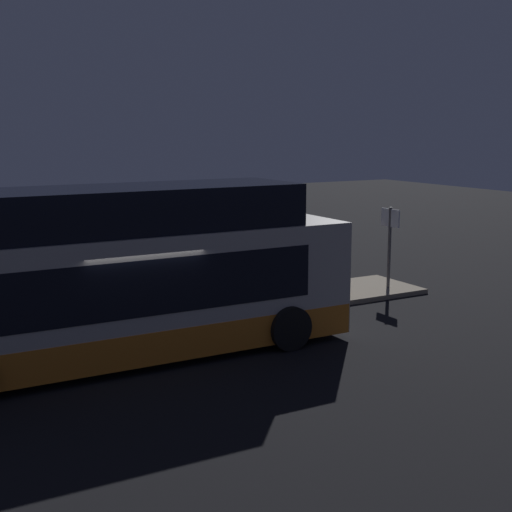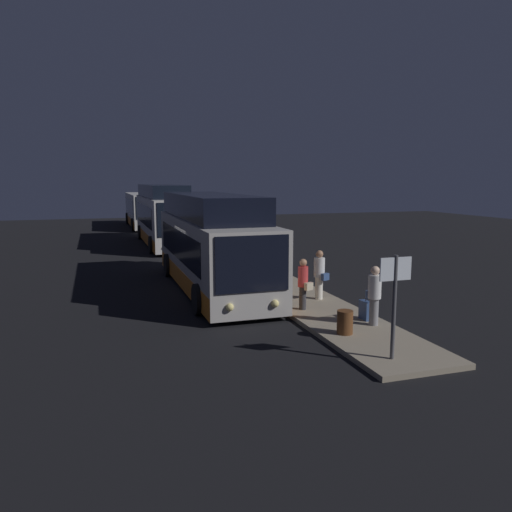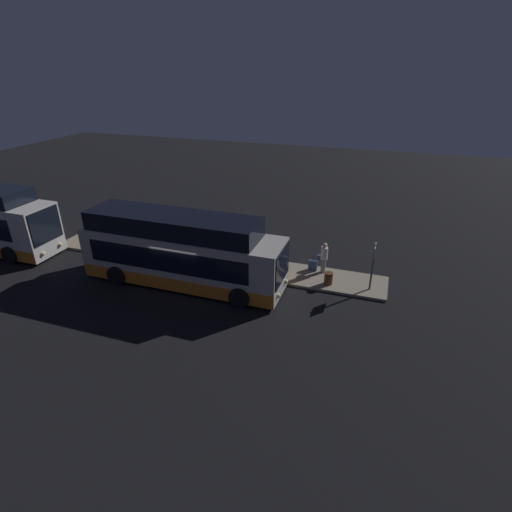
# 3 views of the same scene
# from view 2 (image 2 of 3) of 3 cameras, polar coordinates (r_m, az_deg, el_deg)

# --- Properties ---
(ground) EXTENTS (80.00, 80.00, 0.00)m
(ground) POSITION_cam_2_polar(r_m,az_deg,el_deg) (19.74, -5.53, -3.96)
(ground) COLOR black
(platform) EXTENTS (20.00, 2.45, 0.14)m
(platform) POSITION_cam_2_polar(r_m,az_deg,el_deg) (20.51, 2.21, -3.25)
(platform) COLOR gray
(platform) RESTS_ON ground
(bus_lead) EXTENTS (10.69, 2.87, 3.75)m
(bus_lead) POSITION_cam_2_polar(r_m,az_deg,el_deg) (19.79, -5.11, 1.00)
(bus_lead) COLOR #B2ADA8
(bus_lead) RESTS_ON ground
(bus_second) EXTENTS (11.65, 2.73, 3.98)m
(bus_second) POSITION_cam_2_polar(r_m,az_deg,el_deg) (34.00, -10.61, 4.34)
(bus_second) COLOR silver
(bus_second) RESTS_ON ground
(bus_third) EXTENTS (11.11, 2.84, 3.05)m
(bus_third) POSITION_cam_2_polar(r_m,az_deg,el_deg) (47.28, -12.72, 5.12)
(bus_third) COLOR silver
(bus_third) RESTS_ON ground
(passenger_boarding) EXTENTS (0.63, 0.50, 1.74)m
(passenger_boarding) POSITION_cam_2_polar(r_m,az_deg,el_deg) (17.66, 7.27, -1.93)
(passenger_boarding) COLOR silver
(passenger_boarding) RESTS_ON platform
(passenger_waiting) EXTENTS (0.57, 0.46, 1.67)m
(passenger_waiting) POSITION_cam_2_polar(r_m,az_deg,el_deg) (16.18, 5.43, -2.98)
(passenger_waiting) COLOR #2D2D33
(passenger_waiting) RESTS_ON platform
(passenger_with_bags) EXTENTS (0.60, 0.44, 1.74)m
(passenger_with_bags) POSITION_cam_2_polar(r_m,az_deg,el_deg) (14.81, 13.37, -4.17)
(passenger_with_bags) COLOR gray
(passenger_with_bags) RESTS_ON platform
(suitcase) EXTENTS (0.47, 0.21, 0.81)m
(suitcase) POSITION_cam_2_polar(r_m,az_deg,el_deg) (15.46, 12.41, -6.07)
(suitcase) COLOR #334C7F
(suitcase) RESTS_ON platform
(sign_post) EXTENTS (0.10, 0.81, 2.47)m
(sign_post) POSITION_cam_2_polar(r_m,az_deg,el_deg) (11.98, 15.56, -3.96)
(sign_post) COLOR #4C4C51
(sign_post) RESTS_ON platform
(trash_bin) EXTENTS (0.44, 0.44, 0.65)m
(trash_bin) POSITION_cam_2_polar(r_m,az_deg,el_deg) (13.95, 10.13, -7.45)
(trash_bin) COLOR #593319
(trash_bin) RESTS_ON platform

